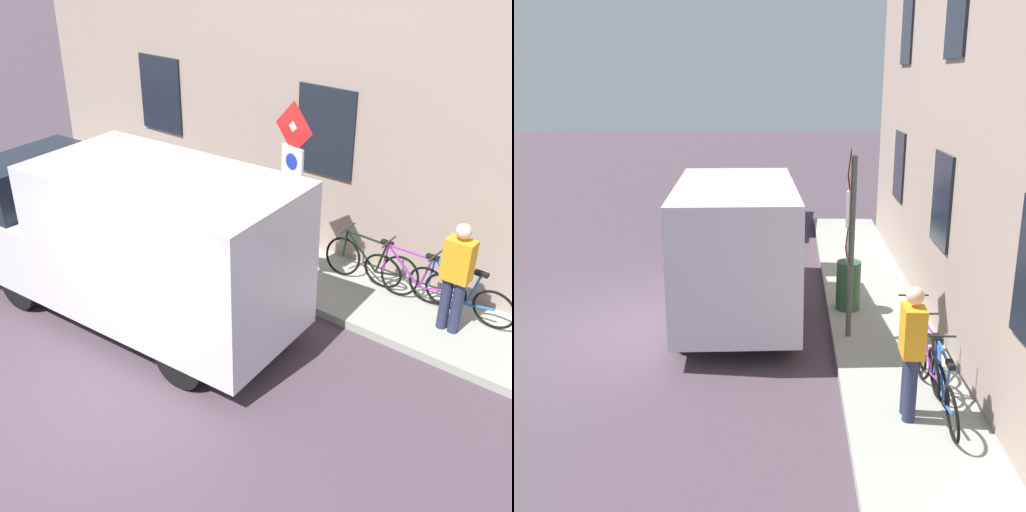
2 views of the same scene
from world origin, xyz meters
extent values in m
plane|color=#493A44|center=(0.00, 0.00, 0.00)|extent=(80.00, 80.00, 0.00)
cube|color=#999D91|center=(4.21, 0.00, 0.07)|extent=(1.74, 16.43, 0.14)
cube|color=#A28C7E|center=(5.43, 0.00, 3.64)|extent=(0.70, 14.43, 7.29)
cube|color=black|center=(5.06, 0.00, 2.33)|extent=(0.06, 1.10, 1.50)
cube|color=black|center=(5.06, 3.97, 2.33)|extent=(0.06, 1.10, 1.50)
cube|color=black|center=(5.06, 0.00, 5.25)|extent=(0.06, 1.10, 1.50)
cube|color=black|center=(5.06, 3.97, 5.25)|extent=(0.06, 1.10, 1.50)
cylinder|color=#474C47|center=(3.59, -0.43, 1.61)|extent=(0.09, 0.09, 2.95)
pyramid|color=silver|center=(3.52, -0.42, 2.84)|extent=(0.15, 0.50, 0.50)
pyramid|color=red|center=(3.52, -0.42, 2.84)|extent=(0.14, 0.55, 0.56)
cube|color=white|center=(3.54, -0.42, 2.29)|extent=(0.13, 0.44, 0.56)
cylinder|color=#1933B2|center=(3.51, -0.42, 2.35)|extent=(0.06, 0.24, 0.24)
pyramid|color=silver|center=(3.52, -0.42, 1.74)|extent=(0.15, 0.50, 0.50)
pyramid|color=red|center=(3.52, -0.42, 1.74)|extent=(0.14, 0.55, 0.56)
cube|color=silver|center=(1.69, 0.41, 1.41)|extent=(2.27, 3.93, 2.18)
cube|color=silver|center=(1.51, 3.01, 0.87)|extent=(2.10, 1.54, 1.10)
cube|color=black|center=(1.49, 3.22, 1.77)|extent=(1.99, 1.12, 0.84)
cube|color=black|center=(1.45, 3.75, 0.50)|extent=(2.01, 0.30, 0.28)
cylinder|color=black|center=(0.65, 2.71, 0.38)|extent=(0.27, 0.77, 0.76)
cylinder|color=black|center=(2.40, 2.83, 0.38)|extent=(0.27, 0.77, 0.76)
cylinder|color=black|center=(0.89, -0.61, 0.38)|extent=(0.27, 0.77, 0.76)
cylinder|color=black|center=(2.64, -0.49, 0.38)|extent=(0.27, 0.77, 0.76)
cube|color=navy|center=(1.79, 7.97, 0.58)|extent=(2.03, 4.12, 0.64)
cube|color=black|center=(1.78, 7.77, 1.08)|extent=(1.78, 2.51, 0.60)
cylinder|color=black|center=(1.12, 9.34, 0.30)|extent=(0.22, 0.61, 0.60)
cylinder|color=black|center=(2.66, 9.23, 0.30)|extent=(0.22, 0.61, 0.60)
cylinder|color=black|center=(0.93, 6.71, 0.30)|extent=(0.22, 0.61, 0.60)
cylinder|color=black|center=(2.47, 6.59, 0.30)|extent=(0.22, 0.61, 0.60)
torus|color=black|center=(4.55, -2.35, 0.47)|extent=(0.14, 0.66, 0.66)
torus|color=black|center=(4.52, -3.40, 0.47)|extent=(0.14, 0.66, 0.66)
cylinder|color=blue|center=(4.54, -2.68, 0.68)|extent=(0.05, 0.60, 0.60)
cylinder|color=blue|center=(4.54, -2.76, 0.95)|extent=(0.06, 0.73, 0.07)
cylinder|color=blue|center=(4.53, -3.05, 0.66)|extent=(0.04, 0.19, 0.55)
cylinder|color=blue|center=(4.52, -3.18, 0.43)|extent=(0.05, 0.43, 0.12)
cylinder|color=blue|center=(4.55, -2.37, 0.72)|extent=(0.04, 0.09, 0.50)
cube|color=black|center=(4.52, -3.12, 0.97)|extent=(0.09, 0.20, 0.06)
cylinder|color=#262626|center=(4.55, -2.40, 1.02)|extent=(0.46, 0.04, 0.03)
torus|color=black|center=(4.50, -1.58, 0.47)|extent=(0.20, 0.67, 0.66)
torus|color=black|center=(4.56, -2.63, 0.47)|extent=(0.20, 0.67, 0.66)
cylinder|color=purple|center=(4.52, -1.92, 0.68)|extent=(0.07, 0.60, 0.60)
cylinder|color=purple|center=(4.53, -1.99, 0.95)|extent=(0.08, 0.73, 0.07)
cylinder|color=purple|center=(4.54, -2.28, 0.66)|extent=(0.05, 0.19, 0.55)
cylinder|color=purple|center=(4.55, -2.42, 0.43)|extent=(0.06, 0.43, 0.12)
cylinder|color=purple|center=(4.50, -1.61, 0.72)|extent=(0.04, 0.09, 0.50)
cube|color=black|center=(4.55, -2.35, 0.97)|extent=(0.09, 0.20, 0.06)
cylinder|color=#262626|center=(4.50, -1.63, 1.02)|extent=(0.46, 0.06, 0.03)
torus|color=black|center=(4.53, -0.81, 0.47)|extent=(0.16, 0.66, 0.66)
torus|color=black|center=(4.54, -1.86, 0.47)|extent=(0.16, 0.66, 0.66)
cylinder|color=black|center=(4.53, -1.15, 0.68)|extent=(0.04, 0.60, 0.60)
cylinder|color=black|center=(4.53, -1.23, 0.95)|extent=(0.05, 0.73, 0.07)
cylinder|color=black|center=(4.53, -1.51, 0.66)|extent=(0.04, 0.19, 0.55)
cylinder|color=black|center=(4.54, -1.65, 0.43)|extent=(0.04, 0.43, 0.12)
cylinder|color=black|center=(4.53, -0.84, 0.72)|extent=(0.04, 0.09, 0.50)
cube|color=black|center=(4.54, -1.59, 0.97)|extent=(0.08, 0.20, 0.06)
cylinder|color=#262626|center=(4.53, -0.86, 1.02)|extent=(0.46, 0.04, 0.03)
cylinder|color=#262B47|center=(4.10, -2.99, 0.56)|extent=(0.16, 0.16, 0.85)
cylinder|color=#262B47|center=(4.11, -2.81, 0.56)|extent=(0.16, 0.16, 0.85)
cube|color=orange|center=(4.11, -2.90, 1.30)|extent=(0.26, 0.40, 0.62)
sphere|color=beige|center=(4.11, -2.90, 1.75)|extent=(0.22, 0.22, 0.22)
cylinder|color=#2D5133|center=(3.69, 0.79, 0.59)|extent=(0.44, 0.44, 0.90)
camera|label=1|loc=(-3.63, -5.52, 5.55)|focal=44.25mm
camera|label=2|loc=(2.61, -9.66, 4.21)|focal=42.45mm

